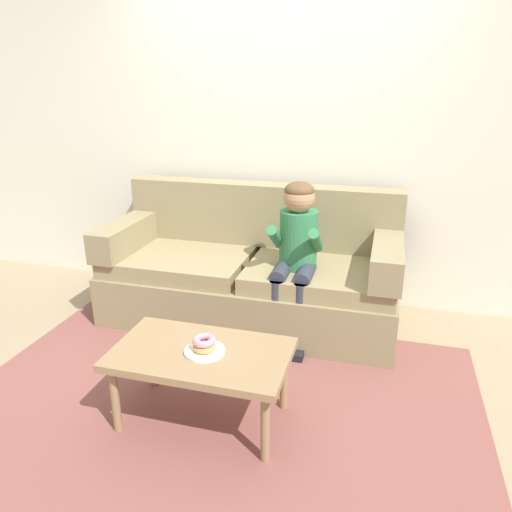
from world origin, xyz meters
TOP-DOWN VIEW (x-y plane):
  - ground at (0.00, 0.00)m, footprint 10.00×10.00m
  - wall_back at (0.00, 1.40)m, footprint 8.00×0.10m
  - area_rug at (0.00, -0.25)m, footprint 2.90×1.99m
  - couch at (-0.11, 0.85)m, footprint 2.14×0.90m
  - coffee_table at (-0.02, -0.39)m, footprint 0.91×0.53m
  - person_child at (0.26, 0.64)m, footprint 0.34×0.58m
  - plate at (-0.00, -0.40)m, footprint 0.21×0.21m
  - donut at (-0.00, -0.40)m, footprint 0.15×0.15m
  - donut_second at (-0.00, -0.40)m, footprint 0.16×0.16m

SIDE VIEW (x-z plane):
  - ground at x=0.00m, z-range 0.00..0.00m
  - area_rug at x=0.00m, z-range 0.00..0.01m
  - couch at x=-0.11m, z-range -0.14..0.84m
  - coffee_table at x=-0.02m, z-range 0.16..0.59m
  - plate at x=0.00m, z-range 0.43..0.44m
  - donut at x=0.00m, z-range 0.44..0.48m
  - donut_second at x=0.00m, z-range 0.48..0.51m
  - person_child at x=0.26m, z-range 0.12..1.22m
  - wall_back at x=0.00m, z-range 0.00..2.80m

